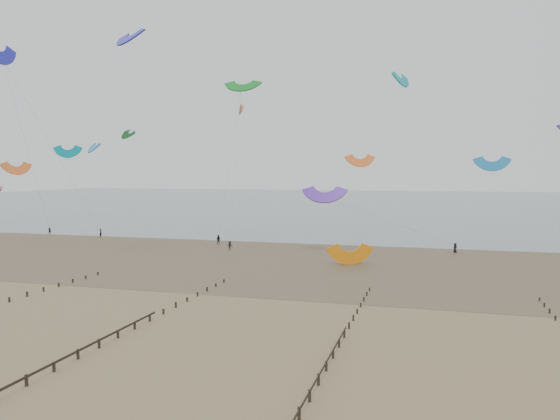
{
  "coord_description": "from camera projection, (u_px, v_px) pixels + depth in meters",
  "views": [
    {
      "loc": [
        28.91,
        -50.59,
        13.76
      ],
      "look_at": [
        6.74,
        28.0,
        8.0
      ],
      "focal_mm": 35.0,
      "sensor_mm": 36.0,
      "label": 1
    }
  ],
  "objects": [
    {
      "name": "ground",
      "position": [
        146.0,
        303.0,
        57.36
      ],
      "size": [
        500.0,
        500.0,
        0.0
      ],
      "primitive_type": "plane",
      "color": "brown",
      "rests_on": "ground"
    },
    {
      "name": "sea_and_shore",
      "position": [
        228.0,
        254.0,
        91.5
      ],
      "size": [
        500.0,
        665.0,
        0.03
      ],
      "color": "#475654",
      "rests_on": "ground"
    },
    {
      "name": "groynes",
      "position": [
        59.0,
        363.0,
        37.96
      ],
      "size": [
        72.16,
        50.16,
        1.0
      ],
      "color": "black",
      "rests_on": "ground"
    },
    {
      "name": "kitesurfer_lead",
      "position": [
        101.0,
        233.0,
        114.03
      ],
      "size": [
        0.81,
        0.75,
        1.86
      ],
      "primitive_type": "imported",
      "rotation": [
        0.0,
        0.0,
        2.54
      ],
      "color": "black",
      "rests_on": "ground"
    },
    {
      "name": "kitesurfers",
      "position": [
        388.0,
        243.0,
        99.1
      ],
      "size": [
        116.27,
        25.08,
        1.78
      ],
      "color": "black",
      "rests_on": "ground"
    },
    {
      "name": "grounded_kite",
      "position": [
        350.0,
        264.0,
        80.87
      ],
      "size": [
        7.29,
        6.64,
        3.26
      ],
      "primitive_type": null,
      "rotation": [
        1.54,
        0.0,
        0.42
      ],
      "color": "orange",
      "rests_on": "ground"
    },
    {
      "name": "kites_airborne",
      "position": [
        263.0,
        137.0,
        142.1
      ],
      "size": [
        247.31,
        113.29,
        36.42
      ],
      "color": "#0E7E1F",
      "rests_on": "ground"
    }
  ]
}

